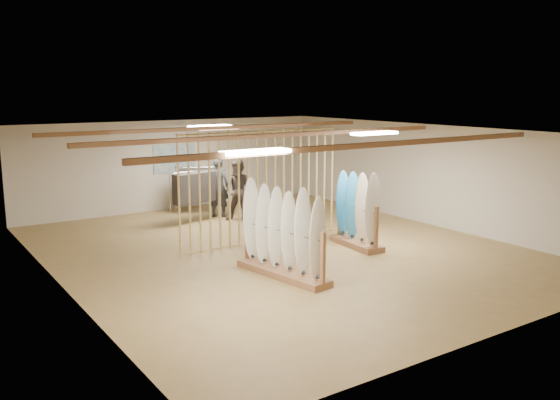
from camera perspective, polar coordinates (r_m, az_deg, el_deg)
floor at (r=14.13m, az=0.00°, el=-4.79°), size 12.00×12.00×0.00m
ceiling at (r=13.66m, az=0.00°, el=6.61°), size 12.00×12.00×0.00m
wall_back at (r=19.05m, az=-10.14°, el=3.36°), size 12.00×0.00×12.00m
wall_front at (r=9.57m, az=20.55°, el=-4.34°), size 12.00×0.00×12.00m
wall_left at (r=11.84m, az=-20.52°, el=-1.55°), size 0.00×12.00×12.00m
wall_right at (r=17.09m, az=14.06°, el=2.39°), size 0.00×12.00×12.00m
ceiling_slats at (r=13.66m, az=0.00°, el=6.28°), size 9.50×6.12×0.10m
light_panels at (r=13.66m, az=0.00°, el=6.36°), size 1.20×0.35×0.06m
bamboo_partition at (r=14.49m, az=-1.77°, el=1.26°), size 4.45×0.05×2.78m
poster at (r=19.01m, az=-10.14°, el=3.96°), size 1.40×0.03×0.90m
rack_left at (r=11.99m, az=0.25°, el=-4.42°), size 0.87×2.39×1.88m
rack_right at (r=14.40m, az=7.43°, el=-2.02°), size 0.66×1.64×1.86m
clothing_rack_a at (r=17.05m, az=-8.24°, el=1.18°), size 1.39×0.64×1.52m
clothing_rack_b at (r=18.22m, az=-7.87°, el=1.68°), size 1.30×0.84×1.47m
shopper_a at (r=17.63m, az=-5.97°, el=1.66°), size 0.89×0.89×2.05m
shopper_b at (r=17.01m, az=-3.93°, el=1.31°), size 1.23×1.22×2.02m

